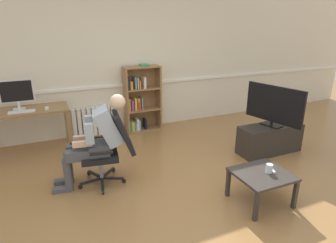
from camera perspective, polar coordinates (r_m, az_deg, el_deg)
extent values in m
plane|color=olive|center=(3.70, 3.28, -14.67)|extent=(18.00, 18.00, 0.00)
cube|color=beige|center=(5.60, -9.04, 11.72)|extent=(12.00, 0.10, 2.70)
cube|color=white|center=(5.61, -8.63, 7.29)|extent=(12.00, 0.03, 0.05)
cube|color=olive|center=(4.93, -19.22, -2.10)|extent=(0.06, 0.06, 0.72)
cube|color=olive|center=(5.41, -19.74, -0.25)|extent=(0.06, 0.06, 0.72)
cube|color=olive|center=(5.06, -26.89, 1.95)|extent=(1.31, 0.60, 0.04)
cube|color=silver|center=(5.12, -27.71, 2.28)|extent=(0.18, 0.14, 0.01)
cube|color=silver|center=(5.13, -27.80, 2.94)|extent=(0.04, 0.02, 0.10)
cube|color=silver|center=(5.08, -28.20, 5.41)|extent=(0.50, 0.02, 0.36)
cube|color=black|center=(5.06, -28.21, 5.38)|extent=(0.46, 0.00, 0.32)
cube|color=white|center=(4.92, -27.35, 1.77)|extent=(0.38, 0.12, 0.02)
cube|color=white|center=(4.93, -23.21, 2.47)|extent=(0.06, 0.10, 0.03)
cube|color=olive|center=(5.51, -8.43, 4.12)|extent=(0.03, 0.28, 1.29)
cube|color=olive|center=(5.72, -1.90, 4.87)|extent=(0.03, 0.28, 1.29)
cube|color=olive|center=(5.73, -5.57, 4.84)|extent=(0.67, 0.02, 1.29)
cube|color=olive|center=(5.80, -4.93, -1.51)|extent=(0.64, 0.28, 0.03)
cube|color=olive|center=(5.66, -5.05, 2.46)|extent=(0.64, 0.28, 0.03)
cube|color=olive|center=(5.56, -5.17, 6.60)|extent=(0.64, 0.28, 0.03)
cube|color=olive|center=(5.48, -5.31, 10.89)|extent=(0.64, 0.28, 0.03)
cube|color=#38844C|center=(5.67, -7.68, -0.85)|extent=(0.04, 0.19, 0.20)
cube|color=gold|center=(5.56, -7.93, 3.42)|extent=(0.03, 0.19, 0.23)
cube|color=black|center=(5.44, -8.06, 7.61)|extent=(0.04, 0.19, 0.23)
cube|color=gold|center=(5.70, -7.20, -0.84)|extent=(0.05, 0.19, 0.19)
cube|color=#89428E|center=(5.57, -7.32, 3.36)|extent=(0.05, 0.19, 0.21)
cube|color=orange|center=(5.46, -7.59, 7.29)|extent=(0.05, 0.19, 0.16)
cube|color=#6699A3|center=(5.71, -6.63, -0.87)|extent=(0.04, 0.19, 0.17)
cube|color=gold|center=(5.58, -6.72, 3.56)|extent=(0.04, 0.19, 0.24)
cube|color=#6699A3|center=(5.49, -6.74, 7.79)|extent=(0.03, 0.19, 0.23)
cube|color=white|center=(5.71, -6.26, -0.52)|extent=(0.04, 0.19, 0.23)
cube|color=orange|center=(5.59, -6.09, 3.62)|extent=(0.05, 0.19, 0.24)
cube|color=beige|center=(5.52, -6.29, 7.72)|extent=(0.02, 0.19, 0.21)
cube|color=#6699A3|center=(5.73, -5.91, -0.57)|extent=(0.03, 0.19, 0.20)
cube|color=red|center=(5.59, -5.99, 3.27)|extent=(0.04, 0.19, 0.17)
cube|color=orange|center=(5.52, -5.88, 7.49)|extent=(0.02, 0.19, 0.16)
cube|color=black|center=(5.78, -4.68, -0.40)|extent=(0.03, 0.19, 0.20)
cube|color=#6699A3|center=(5.63, -5.46, 3.74)|extent=(0.03, 0.19, 0.24)
cube|color=white|center=(5.54, -4.91, 7.86)|extent=(0.04, 0.19, 0.22)
cube|color=#38844C|center=(5.53, -4.76, 11.25)|extent=(0.16, 0.22, 0.02)
cube|color=white|center=(5.57, -18.31, -0.44)|extent=(0.07, 0.08, 0.56)
cube|color=white|center=(5.58, -17.39, -0.31)|extent=(0.07, 0.08, 0.56)
cube|color=white|center=(5.59, -16.46, -0.19)|extent=(0.07, 0.08, 0.56)
cube|color=white|center=(5.60, -15.54, -0.06)|extent=(0.07, 0.08, 0.56)
cube|color=white|center=(5.61, -14.62, 0.06)|extent=(0.07, 0.08, 0.56)
cube|color=white|center=(5.62, -13.71, 0.19)|extent=(0.07, 0.08, 0.56)
cube|color=white|center=(5.64, -12.80, 0.31)|extent=(0.07, 0.08, 0.56)
cube|color=white|center=(5.66, -11.90, 0.43)|extent=(0.07, 0.08, 0.56)
cube|color=white|center=(5.67, -11.00, 0.55)|extent=(0.07, 0.08, 0.56)
cube|color=black|center=(3.91, -13.06, -12.08)|extent=(0.08, 0.30, 0.02)
cylinder|color=black|center=(3.80, -12.92, -13.72)|extent=(0.03, 0.06, 0.06)
cube|color=black|center=(4.00, -11.05, -11.14)|extent=(0.28, 0.17, 0.02)
cylinder|color=black|center=(3.98, -8.88, -11.74)|extent=(0.06, 0.04, 0.06)
cube|color=black|center=(4.14, -11.99, -10.05)|extent=(0.24, 0.24, 0.02)
cylinder|color=black|center=(4.27, -10.86, -9.61)|extent=(0.06, 0.06, 0.06)
cube|color=black|center=(4.14, -14.46, -10.26)|extent=(0.17, 0.28, 0.02)
cylinder|color=black|center=(4.27, -15.65, -10.02)|extent=(0.05, 0.06, 0.06)
cube|color=black|center=(4.00, -15.21, -11.49)|extent=(0.30, 0.08, 0.02)
cylinder|color=black|center=(3.98, -17.24, -12.45)|extent=(0.06, 0.03, 0.06)
cylinder|color=gray|center=(3.96, -13.33, -8.99)|extent=(0.05, 0.05, 0.30)
cube|color=black|center=(3.88, -13.54, -6.57)|extent=(0.53, 0.53, 0.07)
cube|color=black|center=(3.77, -8.91, -2.06)|extent=(0.32, 0.47, 0.55)
cube|color=black|center=(4.06, -13.55, -3.14)|extent=(0.28, 0.09, 0.03)
cube|color=black|center=(3.58, -13.25, -6.23)|extent=(0.28, 0.09, 0.03)
cube|color=#4C4C51|center=(3.83, -13.66, -5.16)|extent=(0.31, 0.38, 0.14)
cube|color=#A3B2C1|center=(3.73, -11.93, -0.91)|extent=(0.42, 0.39, 0.52)
sphere|color=beige|center=(3.64, -10.14, 3.88)|extent=(0.20, 0.20, 0.20)
cube|color=black|center=(3.80, -18.00, -4.13)|extent=(0.15, 0.06, 0.02)
cube|color=#4C4C51|center=(3.94, -16.72, -5.22)|extent=(0.43, 0.19, 0.13)
cylinder|color=#4C4C51|center=(4.07, -19.33, -8.76)|extent=(0.10, 0.10, 0.46)
cube|color=#4C4C51|center=(4.17, -20.42, -11.26)|extent=(0.23, 0.12, 0.06)
cube|color=#4C4C51|center=(3.76, -16.77, -6.45)|extent=(0.43, 0.19, 0.13)
cylinder|color=#4C4C51|center=(3.89, -19.51, -10.12)|extent=(0.10, 0.10, 0.46)
cube|color=#4C4C51|center=(4.00, -20.65, -12.69)|extent=(0.23, 0.12, 0.06)
cube|color=#A3B2C1|center=(3.88, -15.52, -0.69)|extent=(0.11, 0.09, 0.26)
cube|color=beige|center=(3.88, -16.80, -3.21)|extent=(0.25, 0.11, 0.07)
cube|color=#A3B2C1|center=(3.58, -15.51, -2.39)|extent=(0.11, 0.09, 0.26)
cube|color=beige|center=(3.70, -16.85, -4.32)|extent=(0.25, 0.11, 0.07)
cube|color=#2D2823|center=(5.01, 19.76, -3.30)|extent=(1.08, 0.39, 0.47)
cube|color=black|center=(4.93, 20.08, -0.65)|extent=(0.27, 0.36, 0.02)
cylinder|color=black|center=(4.92, 20.13, -0.26)|extent=(0.04, 0.04, 0.05)
cube|color=black|center=(4.83, 20.56, 3.30)|extent=(0.28, 0.98, 0.59)
cube|color=#9EBCF4|center=(4.85, 20.70, 3.34)|extent=(0.23, 0.92, 0.54)
cube|color=#332D28|center=(3.35, 17.32, -16.04)|extent=(0.04, 0.04, 0.36)
cube|color=#332D28|center=(3.70, 24.23, -13.25)|extent=(0.04, 0.04, 0.36)
cube|color=#332D28|center=(4.01, 18.75, -9.93)|extent=(0.04, 0.04, 0.36)
cube|color=#332D28|center=(3.68, 11.98, -12.03)|extent=(0.04, 0.04, 0.36)
cube|color=#332D28|center=(3.57, 18.44, -10.04)|extent=(0.63, 0.58, 0.03)
cylinder|color=silver|center=(3.58, 19.71, -8.88)|extent=(0.08, 0.08, 0.11)
cube|color=white|center=(3.66, 20.15, -9.11)|extent=(0.08, 0.15, 0.02)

